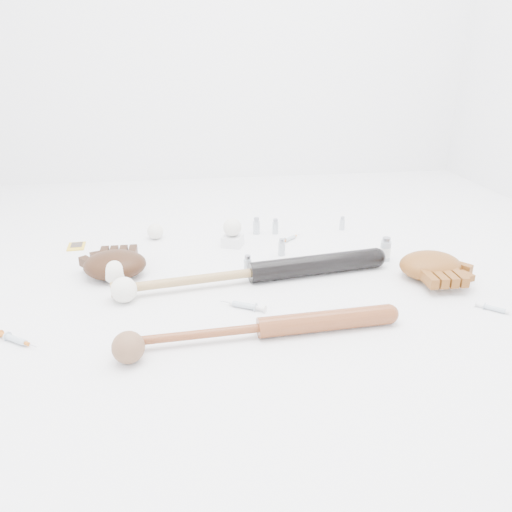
{
  "coord_description": "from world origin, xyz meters",
  "views": [
    {
      "loc": [
        -0.22,
        -1.56,
        0.73
      ],
      "look_at": [
        0.01,
        0.06,
        0.06
      ],
      "focal_mm": 35.0,
      "sensor_mm": 36.0,
      "label": 1
    }
  ],
  "objects": [
    {
      "name": "syringe_1",
      "position": [
        -0.06,
        -0.21,
        0.01
      ],
      "size": [
        0.16,
        0.11,
        0.02
      ],
      "primitive_type": null,
      "rotation": [
        0.0,
        0.0,
        2.63
      ],
      "color": "#ADBCC6",
      "rests_on": "ground"
    },
    {
      "name": "bat_wood",
      "position": [
        -0.04,
        -0.38,
        0.03
      ],
      "size": [
        0.8,
        0.11,
        0.06
      ],
      "primitive_type": null,
      "rotation": [
        0.0,
        0.0,
        0.06
      ],
      "color": "brown",
      "rests_on": "ground"
    },
    {
      "name": "trading_card",
      "position": [
        -0.67,
        0.4,
        0.0
      ],
      "size": [
        0.07,
        0.09,
        0.01
      ],
      "primitive_type": "cube",
      "rotation": [
        0.0,
        0.0,
        0.06
      ],
      "color": "gold",
      "rests_on": "ground"
    },
    {
      "name": "baseball_aged",
      "position": [
        -0.39,
        -0.45,
        0.04
      ],
      "size": [
        0.08,
        0.08,
        0.08
      ],
      "primitive_type": "sphere",
      "color": "brown",
      "rests_on": "ground"
    },
    {
      "name": "baseball_left",
      "position": [
        -0.47,
        0.03,
        0.04
      ],
      "size": [
        0.08,
        0.08,
        0.08
      ],
      "primitive_type": "sphere",
      "color": "white",
      "rests_on": "ground"
    },
    {
      "name": "vial_1",
      "position": [
        0.07,
        0.45,
        0.04
      ],
      "size": [
        0.03,
        0.03,
        0.07
      ],
      "primitive_type": "cylinder",
      "color": "#ACB5BC",
      "rests_on": "ground"
    },
    {
      "name": "pedestal",
      "position": [
        -0.05,
        0.32,
        0.02
      ],
      "size": [
        0.1,
        0.1,
        0.04
      ],
      "primitive_type": "cube",
      "rotation": [
        0.0,
        0.0,
        -0.41
      ],
      "color": "white",
      "rests_on": "ground"
    },
    {
      "name": "glove_dark",
      "position": [
        -0.48,
        0.09,
        0.05
      ],
      "size": [
        0.26,
        0.26,
        0.09
      ],
      "primitive_type": null,
      "rotation": [
        0.0,
        0.0,
        -0.0
      ],
      "color": "#331C0E",
      "rests_on": "ground"
    },
    {
      "name": "vial_5",
      "position": [
        0.45,
        0.45,
        0.03
      ],
      "size": [
        0.02,
        0.02,
        0.06
      ],
      "primitive_type": "cylinder",
      "color": "#ACB5BC",
      "rests_on": "ground"
    },
    {
      "name": "baseball_on_pedestal",
      "position": [
        -0.05,
        0.32,
        0.08
      ],
      "size": [
        0.07,
        0.07,
        0.07
      ],
      "primitive_type": "sphere",
      "color": "white",
      "rests_on": "pedestal"
    },
    {
      "name": "syringe_3",
      "position": [
        0.69,
        -0.34,
        0.01
      ],
      "size": [
        0.11,
        0.11,
        0.02
      ],
      "primitive_type": null,
      "rotation": [
        0.0,
        0.0,
        -0.75
      ],
      "color": "#ADBCC6",
      "rests_on": "ground"
    },
    {
      "name": "vial_3",
      "position": [
        0.51,
        0.09,
        0.05
      ],
      "size": [
        0.04,
        0.04,
        0.09
      ],
      "primitive_type": "cylinder",
      "color": "#ACB5BC",
      "rests_on": "ground"
    },
    {
      "name": "syringe_0",
      "position": [
        -0.7,
        -0.32,
        0.01
      ],
      "size": [
        0.14,
        0.12,
        0.02
      ],
      "primitive_type": null,
      "rotation": [
        0.0,
        0.0,
        -0.63
      ],
      "color": "#ADBCC6",
      "rests_on": "ground"
    },
    {
      "name": "vial_2",
      "position": [
        0.13,
        0.2,
        0.03
      ],
      "size": [
        0.03,
        0.03,
        0.07
      ],
      "primitive_type": "cylinder",
      "color": "#ACB5BC",
      "rests_on": "ground"
    },
    {
      "name": "baseball_upper",
      "position": [
        -0.36,
        0.45,
        0.03
      ],
      "size": [
        0.07,
        0.07,
        0.07
      ],
      "primitive_type": "sphere",
      "color": "white",
      "rests_on": "ground"
    },
    {
      "name": "vial_4",
      "position": [
        -0.02,
        0.04,
        0.03
      ],
      "size": [
        0.03,
        0.03,
        0.07
      ],
      "primitive_type": "cylinder",
      "color": "#ACB5BC",
      "rests_on": "ground"
    },
    {
      "name": "vial_0",
      "position": [
        0.15,
        0.44,
        0.03
      ],
      "size": [
        0.03,
        0.03,
        0.07
      ],
      "primitive_type": "cylinder",
      "color": "#ACB5BC",
      "rests_on": "ground"
    },
    {
      "name": "baseball_mid",
      "position": [
        -0.43,
        -0.11,
        0.04
      ],
      "size": [
        0.08,
        0.08,
        0.08
      ],
      "primitive_type": "sphere",
      "color": "white",
      "rests_on": "ground"
    },
    {
      "name": "bat_dark",
      "position": [
        -0.01,
        -0.03,
        0.04
      ],
      "size": [
        0.99,
        0.21,
        0.07
      ],
      "primitive_type": null,
      "rotation": [
        0.0,
        0.0,
        0.14
      ],
      "color": "black",
      "rests_on": "ground"
    },
    {
      "name": "syringe_2",
      "position": [
        0.2,
        0.35,
        0.01
      ],
      "size": [
        0.12,
        0.11,
        0.02
      ],
      "primitive_type": null,
      "rotation": [
        0.0,
        0.0,
        0.73
      ],
      "color": "#ADBCC6",
      "rests_on": "ground"
    },
    {
      "name": "glove_tan",
      "position": [
        0.6,
        -0.08,
        0.05
      ],
      "size": [
        0.26,
        0.26,
        0.09
      ],
      "primitive_type": null,
      "rotation": [
        0.0,
        0.0,
        3.11
      ],
      "color": "brown",
      "rests_on": "ground"
    }
  ]
}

